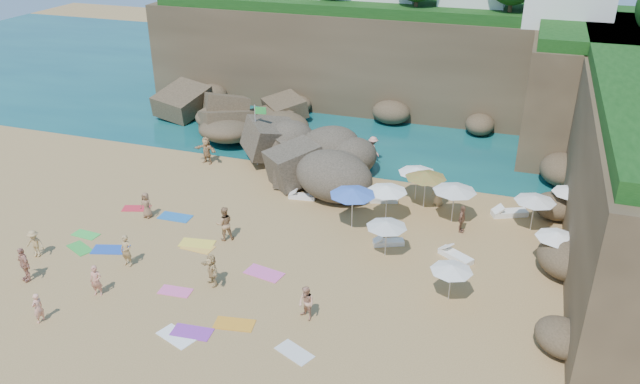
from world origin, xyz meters
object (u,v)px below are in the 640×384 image
(parasol_1, at_px, (350,149))
(flag_pole, at_px, (258,127))
(person_stand_3, at_px, (462,219))
(person_stand_5, at_px, (206,150))
(lounger_0, at_px, (302,196))
(person_stand_6, at_px, (38,308))
(parasol_0, at_px, (417,170))
(person_stand_1, at_px, (224,224))
(person_stand_0, at_px, (96,281))
(person_stand_4, at_px, (439,192))
(rock_outcrop, at_px, (303,176))
(person_stand_2, at_px, (373,150))
(parasol_2, at_px, (387,188))

(parasol_1, bearing_deg, flag_pole, -177.84)
(person_stand_3, height_order, person_stand_5, person_stand_5)
(lounger_0, xyz_separation_m, person_stand_6, (-6.72, -14.97, 0.60))
(parasol_0, relative_size, parasol_1, 1.04)
(parasol_1, height_order, person_stand_6, parasol_1)
(person_stand_1, height_order, person_stand_5, person_stand_1)
(person_stand_0, height_order, person_stand_5, person_stand_5)
(person_stand_4, bearing_deg, rock_outcrop, -143.04)
(person_stand_4, height_order, person_stand_6, person_stand_4)
(person_stand_1, distance_m, person_stand_4, 12.84)
(person_stand_2, bearing_deg, person_stand_1, 108.29)
(parasol_2, distance_m, lounger_0, 5.87)
(parasol_0, bearing_deg, parasol_2, -109.60)
(person_stand_2, bearing_deg, flag_pole, 61.45)
(person_stand_2, bearing_deg, parasol_2, 148.93)
(parasol_1, height_order, person_stand_0, parasol_1)
(parasol_2, height_order, person_stand_6, parasol_2)
(parasol_1, xyz_separation_m, parasol_2, (3.70, -5.13, 0.10))
(person_stand_5, xyz_separation_m, person_stand_6, (1.36, -17.94, -0.23))
(flag_pole, bearing_deg, person_stand_4, -9.09)
(person_stand_0, xyz_separation_m, person_stand_5, (-2.52, 15.44, 0.17))
(parasol_0, distance_m, person_stand_1, 11.96)
(person_stand_1, bearing_deg, parasol_0, -172.13)
(flag_pole, distance_m, person_stand_6, 19.06)
(rock_outcrop, bearing_deg, parasol_1, 20.33)
(person_stand_1, height_order, person_stand_6, person_stand_1)
(person_stand_1, relative_size, person_stand_5, 1.01)
(parasol_1, bearing_deg, parasol_0, -22.79)
(rock_outcrop, height_order, person_stand_3, person_stand_3)
(lounger_0, distance_m, person_stand_2, 7.36)
(parasol_1, height_order, person_stand_3, parasol_1)
(person_stand_6, bearing_deg, rock_outcrop, 169.65)
(parasol_1, bearing_deg, lounger_0, -113.32)
(parasol_0, distance_m, parasol_1, 5.21)
(flag_pole, height_order, person_stand_0, flag_pole)
(person_stand_1, distance_m, person_stand_6, 10.08)
(parasol_2, relative_size, person_stand_2, 1.24)
(person_stand_3, bearing_deg, person_stand_4, 36.66)
(person_stand_4, distance_m, person_stand_5, 16.09)
(person_stand_3, height_order, person_stand_6, person_stand_3)
(parasol_2, relative_size, person_stand_5, 1.21)
(rock_outcrop, xyz_separation_m, parasol_2, (6.54, -4.07, 2.01))
(person_stand_2, distance_m, person_stand_3, 10.52)
(flag_pole, xyz_separation_m, lounger_0, (4.57, -3.86, -2.60))
(rock_outcrop, bearing_deg, person_stand_5, -179.38)
(person_stand_0, relative_size, person_stand_6, 1.08)
(parasol_2, bearing_deg, person_stand_0, -133.92)
(parasol_0, bearing_deg, person_stand_4, -9.24)
(lounger_0, height_order, person_stand_2, person_stand_2)
(lounger_0, distance_m, person_stand_6, 16.42)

